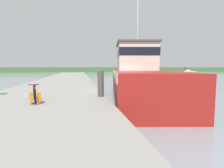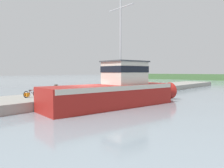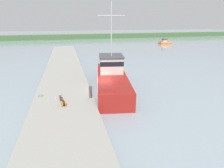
% 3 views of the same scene
% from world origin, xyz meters
% --- Properties ---
extents(ground_plane, '(320.00, 320.00, 0.00)m').
position_xyz_m(ground_plane, '(0.00, 0.00, 0.00)').
color(ground_plane, '#84939E').
extents(dock_pier, '(5.96, 80.00, 0.78)m').
position_xyz_m(dock_pier, '(-4.28, 0.00, 0.39)').
color(dock_pier, gray).
rests_on(dock_pier, ground_plane).
extents(far_shoreline, '(180.00, 5.00, 2.22)m').
position_xyz_m(far_shoreline, '(30.00, 72.81, 1.11)').
color(far_shoreline, '#426638').
rests_on(far_shoreline, ground_plane).
extents(fishing_boat_main, '(5.70, 14.95, 10.39)m').
position_xyz_m(fishing_boat_main, '(1.73, 2.23, 1.48)').
color(fishing_boat_main, maroon).
rests_on(fishing_boat_main, ground_plane).
extents(boat_blue_far, '(5.13, 2.66, 2.21)m').
position_xyz_m(boat_blue_far, '(33.10, 42.35, 0.82)').
color(boat_blue_far, orange).
rests_on(boat_blue_far, ground_plane).
extents(bicycle_touring, '(0.72, 1.67, 0.68)m').
position_xyz_m(bicycle_touring, '(-4.36, -2.95, 1.09)').
color(bicycle_touring, black).
rests_on(bicycle_touring, dock_pier).
extents(mooring_post, '(0.29, 0.29, 1.24)m').
position_xyz_m(mooring_post, '(-1.58, -2.03, 1.39)').
color(mooring_post, '#51473D').
rests_on(mooring_post, dock_pier).
extents(hose_coil, '(0.52, 0.52, 0.04)m').
position_xyz_m(hose_coil, '(-6.64, -0.30, 0.79)').
color(hose_coil, '#197A2D').
rests_on(hose_coil, dock_pier).
extents(water_bottle_on_curb, '(0.06, 0.06, 0.22)m').
position_xyz_m(water_bottle_on_curb, '(-5.07, -1.61, 0.89)').
color(water_bottle_on_curb, silver).
rests_on(water_bottle_on_curb, dock_pier).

